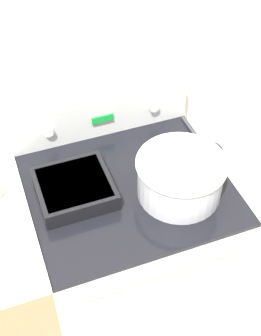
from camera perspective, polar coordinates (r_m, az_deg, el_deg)
name	(u,v)px	position (r m, az deg, el deg)	size (l,w,h in m)	color
kitchen_wall	(93,65)	(1.86, -4.59, 12.42)	(8.00, 0.05, 2.50)	silver
stove_range	(128,255)	(2.15, -0.34, -10.62)	(0.75, 0.72, 0.96)	silver
control_panel	(100,116)	(1.94, -3.71, 6.33)	(0.75, 0.07, 0.17)	silver
mixing_bowl	(180,176)	(1.69, 6.10, -0.94)	(0.33, 0.33, 0.16)	silver
casserole_dish	(74,188)	(1.72, -6.87, -2.39)	(0.27, 0.26, 0.07)	black
ladle	(211,151)	(1.87, 9.82, 2.08)	(0.08, 0.31, 0.08)	#333338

